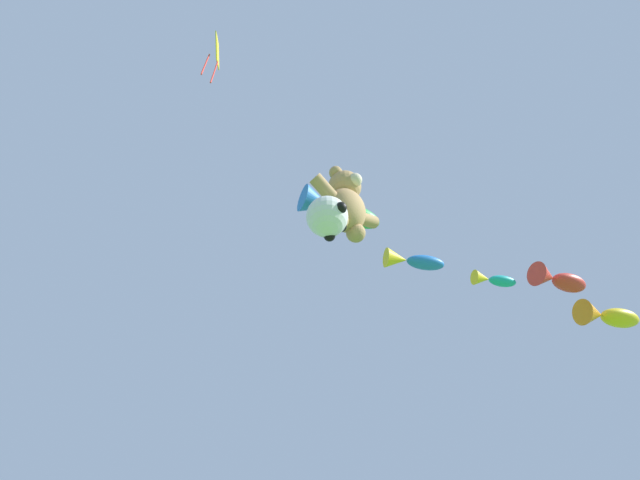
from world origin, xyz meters
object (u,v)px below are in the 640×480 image
at_px(teddy_bear_kite, 346,203).
at_px(fish_kite_teal, 492,280).
at_px(diamond_kite, 216,55).
at_px(fish_kite_goldfin, 606,316).
at_px(soccer_ball_kite, 328,217).
at_px(fish_kite_cobalt, 411,261).
at_px(fish_kite_crimson, 557,280).
at_px(fish_kite_emerald, 336,209).

height_order(teddy_bear_kite, fish_kite_teal, teddy_bear_kite).
relative_size(fish_kite_teal, diamond_kite, 0.71).
bearing_deg(fish_kite_goldfin, teddy_bear_kite, 167.94).
height_order(teddy_bear_kite, fish_kite_goldfin, teddy_bear_kite).
distance_m(soccer_ball_kite, fish_kite_goldfin, 11.32).
height_order(fish_kite_goldfin, diamond_kite, diamond_kite).
height_order(soccer_ball_kite, fish_kite_cobalt, fish_kite_cobalt).
xyz_separation_m(fish_kite_crimson, fish_kite_goldfin, (2.37, -0.36, -0.44)).
bearing_deg(diamond_kite, teddy_bear_kite, 1.43).
bearing_deg(fish_kite_cobalt, soccer_ball_kite, -171.00).
bearing_deg(teddy_bear_kite, soccer_ball_kite, -168.42).
distance_m(teddy_bear_kite, diamond_kite, 4.36).
bearing_deg(fish_kite_goldfin, fish_kite_crimson, 171.29).
bearing_deg(fish_kite_goldfin, fish_kite_cobalt, 159.59).
bearing_deg(fish_kite_teal, fish_kite_emerald, 165.86).
xyz_separation_m(fish_kite_emerald, fish_kite_crimson, (7.25, -2.70, 0.04)).
relative_size(soccer_ball_kite, fish_kite_crimson, 0.47).
bearing_deg(fish_kite_emerald, teddy_bear_kite, -123.30).
xyz_separation_m(teddy_bear_kite, fish_kite_emerald, (0.58, 0.88, 0.98)).
relative_size(fish_kite_emerald, fish_kite_teal, 1.70).
height_order(fish_kite_crimson, diamond_kite, diamond_kite).
bearing_deg(diamond_kite, fish_kite_goldfin, -8.30).
bearing_deg(fish_kite_crimson, fish_kite_goldfin, -8.71).
xyz_separation_m(teddy_bear_kite, fish_kite_crimson, (7.83, -1.82, 1.02)).
distance_m(teddy_bear_kite, fish_kite_cobalt, 3.18).
bearing_deg(fish_kite_cobalt, fish_kite_goldfin, -20.41).
distance_m(fish_kite_emerald, fish_kite_cobalt, 2.64).
height_order(fish_kite_emerald, fish_kite_goldfin, fish_kite_emerald).
xyz_separation_m(fish_kite_cobalt, fish_kite_crimson, (4.71, -2.27, 0.62)).
relative_size(teddy_bear_kite, diamond_kite, 1.08).
bearing_deg(soccer_ball_kite, fish_kite_teal, -2.80).
bearing_deg(fish_kite_teal, diamond_kite, 177.77).
relative_size(fish_kite_cobalt, fish_kite_teal, 1.23).
xyz_separation_m(fish_kite_emerald, fish_kite_cobalt, (2.54, -0.42, -0.58)).
relative_size(teddy_bear_kite, fish_kite_goldfin, 0.97).
bearing_deg(fish_kite_emerald, fish_kite_cobalt, -9.46).
bearing_deg(soccer_ball_kite, diamond_kite, 178.98).
height_order(fish_kite_crimson, fish_kite_goldfin, fish_kite_crimson).
bearing_deg(fish_kite_emerald, soccer_ball_kite, -142.54).
xyz_separation_m(soccer_ball_kite, fish_kite_crimson, (8.61, -1.66, 2.28)).
relative_size(fish_kite_teal, fish_kite_goldfin, 0.63).
relative_size(fish_kite_cobalt, diamond_kite, 0.87).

